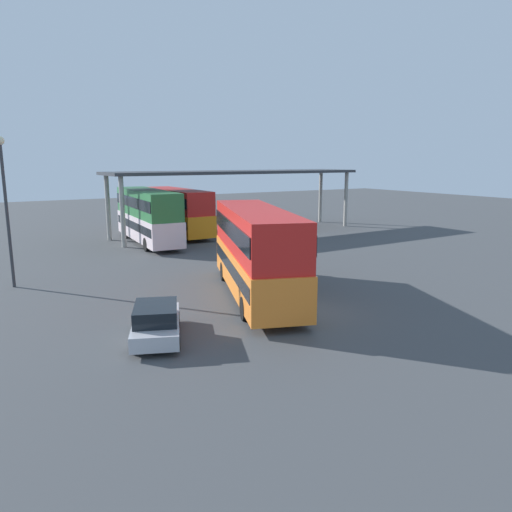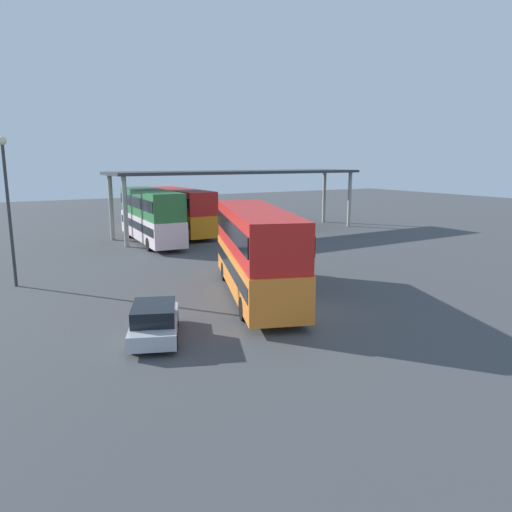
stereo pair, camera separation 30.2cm
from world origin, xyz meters
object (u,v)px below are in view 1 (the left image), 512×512
object	(u,v)px
double_decker_main	(256,249)
parked_hatchback	(156,322)
double_decker_mid_row	(177,210)
double_decker_near_canopy	(148,214)
lamppost_tall	(5,194)

from	to	relation	value
double_decker_main	parked_hatchback	xyz separation A→B (m)	(-6.12, -3.07, -1.67)
double_decker_main	double_decker_mid_row	xyz separation A→B (m)	(4.14, 20.50, -0.11)
parked_hatchback	double_decker_near_canopy	distance (m)	21.81
double_decker_main	double_decker_mid_row	distance (m)	20.91
double_decker_main	double_decker_near_canopy	size ratio (longest dim) A/B	1.00
double_decker_main	double_decker_near_canopy	distance (m)	17.65
parked_hatchback	lamppost_tall	world-z (taller)	lamppost_tall
double_decker_mid_row	lamppost_tall	world-z (taller)	lamppost_tall
parked_hatchback	double_decker_near_canopy	bearing A→B (deg)	3.86
double_decker_near_canopy	lamppost_tall	size ratio (longest dim) A/B	1.47
double_decker_near_canopy	double_decker_mid_row	distance (m)	4.62
parked_hatchback	double_decker_mid_row	world-z (taller)	double_decker_mid_row
double_decker_main	lamppost_tall	size ratio (longest dim) A/B	1.47
parked_hatchback	lamppost_tall	xyz separation A→B (m)	(-3.89, 11.05, 4.19)
lamppost_tall	double_decker_near_canopy	bearing A→B (deg)	42.57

